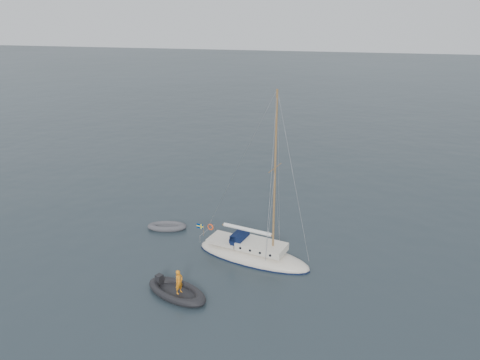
# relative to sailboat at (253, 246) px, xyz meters

# --- Properties ---
(ground) EXTENTS (300.00, 300.00, 0.00)m
(ground) POSITION_rel_sailboat_xyz_m (1.02, 1.43, -0.91)
(ground) COLOR black
(ground) RESTS_ON ground
(sailboat) EXTENTS (8.41, 2.52, 11.97)m
(sailboat) POSITION_rel_sailboat_xyz_m (0.00, 0.00, 0.00)
(sailboat) COLOR silver
(sailboat) RESTS_ON ground
(dinghy) EXTENTS (2.98, 1.34, 0.43)m
(dinghy) POSITION_rel_sailboat_xyz_m (-7.24, 2.90, -0.72)
(dinghy) COLOR #54545A
(dinghy) RESTS_ON ground
(rib) EXTENTS (4.19, 1.90, 1.72)m
(rib) POSITION_rel_sailboat_xyz_m (-3.56, -5.13, -0.64)
(rib) COLOR black
(rib) RESTS_ON ground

